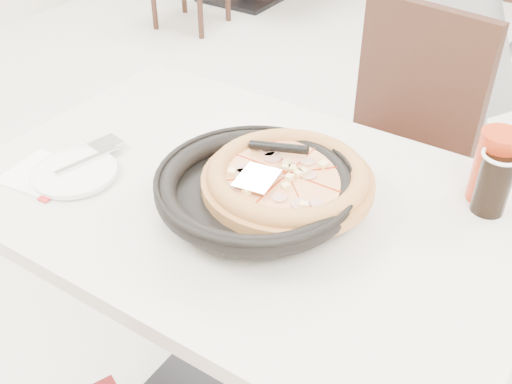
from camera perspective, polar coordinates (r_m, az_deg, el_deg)
The scene contains 13 objects.
floor at distance 2.09m, azimuth 5.20°, elevation -10.25°, with size 7.00×7.00×0.00m, color beige.
main_table at distance 1.55m, azimuth -0.79°, elevation -11.24°, with size 1.20×0.80×0.75m, color silver, non-canonical shape.
chair_far at distance 1.87m, azimuth 11.26°, elevation 1.66°, with size 0.42×0.42×0.95m, color black, non-canonical shape.
trivet at distance 1.23m, azimuth 3.25°, elevation -1.06°, with size 0.13×0.13×0.04m, color black.
pizza_pan at distance 1.21m, azimuth 0.00°, elevation -0.30°, with size 0.34×0.34×0.01m, color black.
pizza at distance 1.22m, azimuth 3.04°, elevation 0.98°, with size 0.35×0.35×0.02m, color tan.
pizza_server at distance 1.17m, azimuth 0.08°, elevation 1.35°, with size 0.07×0.09×0.00m, color white.
napkin at distance 1.43m, azimuth -19.72°, elevation 1.72°, with size 0.15×0.15×0.00m, color white.
side_plate at distance 1.40m, azimuth -16.89°, elevation 1.73°, with size 0.19×0.19×0.01m, color white.
fork at distance 1.42m, azimuth -15.81°, elevation 2.95°, with size 0.01×0.16×0.00m, color white.
cola_glass at distance 1.30m, azimuth 21.68°, elevation 0.68°, with size 0.07×0.07×0.13m, color black.
red_cup at distance 1.32m, azimuth 21.72°, elevation 2.24°, with size 0.08×0.08×0.16m, color #AE2C10.
diner_person at distance 2.21m, azimuth 18.20°, elevation 16.75°, with size 0.61×0.40×1.67m, color #AFAEB3.
Camera 1 is at (0.63, -1.30, 1.52)m, focal length 42.00 mm.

